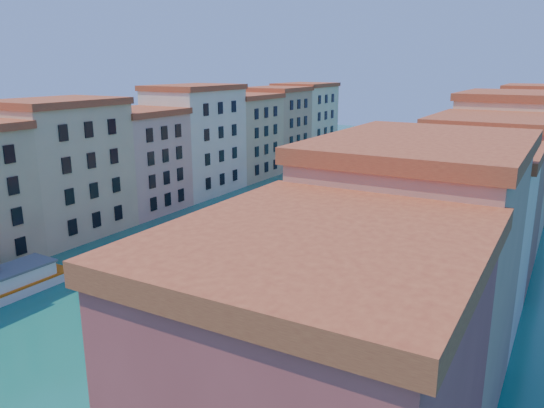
{
  "coord_description": "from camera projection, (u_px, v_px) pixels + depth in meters",
  "views": [
    {
      "loc": [
        38.46,
        -11.55,
        24.56
      ],
      "look_at": [
        3.96,
        48.75,
        6.35
      ],
      "focal_mm": 35.0,
      "sensor_mm": 36.0,
      "label": 1
    }
  ],
  "objects": [
    {
      "name": "left_bank_palazzos",
      "position": [
        175.0,
        148.0,
        98.74
      ],
      "size": [
        12.8,
        128.4,
        21.0
      ],
      "color": "#C3B38E",
      "rests_on": "ground"
    },
    {
      "name": "gondola_far",
      "position": [
        319.0,
        246.0,
        73.62
      ],
      "size": [
        1.37,
        10.57,
        1.5
      ],
      "rotation": [
        0.0,
        0.0,
        0.05
      ],
      "color": "black",
      "rests_on": "ground"
    },
    {
      "name": "motorboat_far",
      "position": [
        363.0,
        194.0,
        101.78
      ],
      "size": [
        4.07,
        6.85,
        1.35
      ],
      "rotation": [
        0.0,
        0.0,
        0.33
      ],
      "color": "silver",
      "rests_on": "ground"
    },
    {
      "name": "motorboat_mid",
      "position": [
        158.0,
        255.0,
        68.9
      ],
      "size": [
        2.7,
        7.8,
        1.6
      ],
      "rotation": [
        0.0,
        0.0,
        -0.04
      ],
      "color": "silver",
      "rests_on": "ground"
    },
    {
      "name": "quay",
      "position": [
        432.0,
        233.0,
        78.28
      ],
      "size": [
        4.0,
        140.0,
        1.0
      ],
      "primitive_type": "cube",
      "color": "gray",
      "rests_on": "ground"
    },
    {
      "name": "mooring_poles_right",
      "position": [
        307.0,
        325.0,
        49.08
      ],
      "size": [
        1.44,
        54.24,
        3.2
      ],
      "color": "brown",
      "rests_on": "ground"
    },
    {
      "name": "restaurant_awnings",
      "position": [
        310.0,
        344.0,
        42.3
      ],
      "size": [
        3.2,
        44.55,
        3.12
      ],
      "color": "maroon",
      "rests_on": "ground"
    },
    {
      "name": "blue_dock",
      "position": [
        245.0,
        386.0,
        41.44
      ],
      "size": [
        5.23,
        6.95,
        0.53
      ],
      "rotation": [
        0.0,
        0.0,
        0.17
      ],
      "color": "#1B5293",
      "rests_on": "ground"
    },
    {
      "name": "vaporetto_far",
      "position": [
        283.0,
        199.0,
        95.21
      ],
      "size": [
        6.08,
        18.79,
        2.74
      ],
      "rotation": [
        0.0,
        0.0,
        -0.1
      ],
      "color": "silver",
      "rests_on": "ground"
    },
    {
      "name": "gondola_fore",
      "position": [
        211.0,
        311.0,
        53.9
      ],
      "size": [
        4.5,
        11.31,
        2.32
      ],
      "rotation": [
        0.0,
        0.0,
        -0.32
      ],
      "color": "black",
      "rests_on": "ground"
    },
    {
      "name": "right_bank_palazzos",
      "position": [
        497.0,
        178.0,
        72.1
      ],
      "size": [
        12.8,
        128.4,
        21.0
      ],
      "color": "#A43B37",
      "rests_on": "ground"
    }
  ]
}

